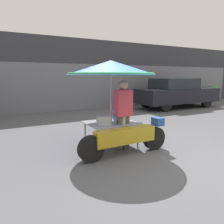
# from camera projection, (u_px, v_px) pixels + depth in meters

# --- Properties ---
(ground_plane) EXTENTS (36.00, 36.00, 0.00)m
(ground_plane) POSITION_uv_depth(u_px,v_px,m) (158.00, 157.00, 4.55)
(ground_plane) COLOR #56565B
(shopfront_building) EXTENTS (28.00, 2.06, 3.47)m
(shopfront_building) POSITION_uv_depth(u_px,v_px,m) (56.00, 75.00, 11.09)
(shopfront_building) COLOR #38383D
(shopfront_building) RESTS_ON ground
(vendor_motorcycle_cart) EXTENTS (2.09, 2.01, 2.01)m
(vendor_motorcycle_cart) POSITION_uv_depth(u_px,v_px,m) (112.00, 79.00, 4.88)
(vendor_motorcycle_cart) COLOR black
(vendor_motorcycle_cart) RESTS_ON ground
(vendor_person) EXTENTS (0.38, 0.22, 1.57)m
(vendor_person) POSITION_uv_depth(u_px,v_px,m) (123.00, 112.00, 4.89)
(vendor_person) COLOR #4C473D
(vendor_person) RESTS_ON ground
(parked_car) EXTENTS (4.65, 1.71, 1.55)m
(parked_car) POSITION_uv_depth(u_px,v_px,m) (176.00, 93.00, 11.50)
(parked_car) COLOR black
(parked_car) RESTS_ON ground
(potted_plant) EXTENTS (0.90, 0.90, 1.04)m
(potted_plant) POSITION_uv_depth(u_px,v_px,m) (212.00, 92.00, 14.72)
(potted_plant) COLOR #2D2D33
(potted_plant) RESTS_ON ground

